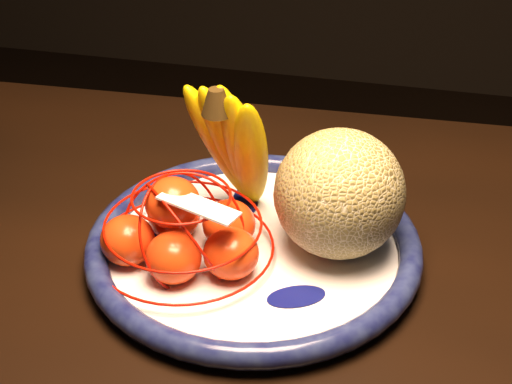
% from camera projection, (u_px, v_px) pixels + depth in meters
% --- Properties ---
extents(fruit_bowl, '(0.32, 0.32, 0.03)m').
position_uv_depth(fruit_bowl, '(254.00, 247.00, 0.75)').
color(fruit_bowl, white).
rests_on(fruit_bowl, dining_table).
extents(cantaloupe, '(0.12, 0.12, 0.12)m').
position_uv_depth(cantaloupe, '(339.00, 194.00, 0.72)').
color(cantaloupe, olive).
rests_on(cantaloupe, fruit_bowl).
extents(banana_bunch, '(0.10, 0.11, 0.17)m').
position_uv_depth(banana_bunch, '(237.00, 143.00, 0.76)').
color(banana_bunch, yellow).
rests_on(banana_bunch, fruit_bowl).
extents(mandarin_bag, '(0.19, 0.19, 0.11)m').
position_uv_depth(mandarin_bag, '(184.00, 232.00, 0.73)').
color(mandarin_bag, '#FF3715').
rests_on(mandarin_bag, fruit_bowl).
extents(price_tag, '(0.08, 0.04, 0.01)m').
position_uv_depth(price_tag, '(199.00, 206.00, 0.68)').
color(price_tag, white).
rests_on(price_tag, mandarin_bag).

